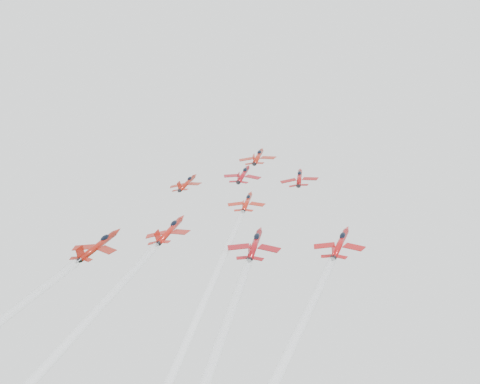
% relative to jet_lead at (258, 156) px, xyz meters
% --- Properties ---
extents(jet_lead, '(10.44, 13.38, 8.43)m').
position_rel_jet_lead_xyz_m(jet_lead, '(0.00, 0.00, 0.00)').
color(jet_lead, '#A51F0F').
extents(jet_row2_left, '(8.78, 11.26, 7.09)m').
position_rel_jet_lead_xyz_m(jet_row2_left, '(-14.33, -14.97, -8.70)').
color(jet_row2_left, maroon).
extents(jet_row2_center, '(9.66, 12.38, 7.80)m').
position_rel_jet_lead_xyz_m(jet_row2_center, '(-0.44, -11.60, -6.73)').
color(jet_row2_center, maroon).
extents(jet_row2_right, '(9.05, 11.60, 7.30)m').
position_rel_jet_lead_xyz_m(jet_row2_right, '(14.80, -15.39, -8.94)').
color(jet_row2_right, maroon).
extents(jet_center, '(8.44, 79.77, 46.91)m').
position_rel_jet_lead_xyz_m(jet_center, '(5.49, -62.06, -36.08)').
color(jet_center, '#B12010').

